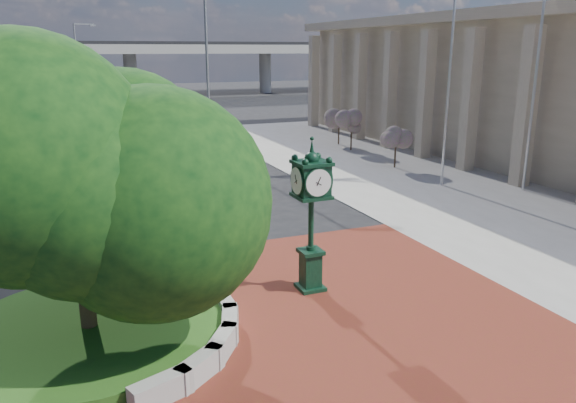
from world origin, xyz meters
The scene contains 17 objects.
ground centered at (0.00, 0.00, 0.00)m, with size 200.00×200.00×0.00m, color black.
plaza centered at (0.00, -1.00, 0.02)m, with size 12.00×12.00×0.04m, color brown.
sidewalk centered at (16.00, 10.00, 0.02)m, with size 20.00×50.00×0.04m, color #9E9B93.
planter_wall centered at (-2.71, 0.00, 0.27)m, with size 2.96×6.77×0.54m.
grass_bed centered at (-5.00, 0.00, 0.20)m, with size 6.10×6.10×0.40m, color #1B4714.
overpass centered at (-0.22, 70.00, 6.54)m, with size 90.00×12.00×7.50m.
tree_planter centered at (-5.00, 0.00, 3.72)m, with size 5.20×5.20×6.33m.
tree_street centered at (-4.00, 18.00, 3.24)m, with size 4.40×4.40×5.45m.
post_clock centered at (0.87, 0.65, 2.33)m, with size 0.90×0.90×4.25m.
parked_car centered at (0.15, 34.50, 0.80)m, with size 1.89×4.70×1.60m, color #560C18.
flagpole_a centered at (12.03, 9.48, 5.36)m, with size 1.64×0.19×10.45m.
flagpole_b centered at (15.00, 7.18, 5.71)m, with size 1.74×0.22×11.14m.
street_lamp_near centered at (4.15, 23.03, 5.79)m, with size 2.12×0.97×9.88m.
street_lamp_far centered at (-2.81, 41.83, 5.09)m, with size 1.93×0.61×8.68m.
shrub_near centered at (12.22, 13.98, 1.59)m, with size 1.20×1.20×2.20m.
shrub_mid centered at (12.68, 19.96, 1.59)m, with size 1.20×1.20×2.20m.
shrub_far centered at (12.99, 22.35, 1.59)m, with size 1.20×1.20×2.20m.
Camera 1 is at (-5.23, -12.51, 6.51)m, focal length 35.00 mm.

